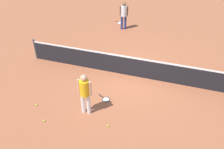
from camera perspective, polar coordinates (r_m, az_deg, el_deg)
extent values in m
plane|color=#9E5638|center=(10.68, 5.11, -0.32)|extent=(40.00, 40.00, 0.00)
cylinder|color=#4C4C51|center=(12.25, -18.21, 5.92)|extent=(0.09, 0.09, 1.07)
cube|color=black|center=(10.42, 5.24, 1.72)|extent=(10.00, 0.02, 0.91)
cube|color=white|center=(10.16, 5.39, 3.99)|extent=(10.00, 0.04, 0.06)
cylinder|color=white|center=(8.64, -7.07, -6.93)|extent=(0.14, 0.14, 0.85)
cylinder|color=white|center=(8.57, -5.72, -7.25)|extent=(0.14, 0.14, 0.85)
cylinder|color=yellow|center=(8.13, -6.73, -3.26)|extent=(0.34, 0.34, 0.62)
cylinder|color=tan|center=(8.19, -8.13, -2.86)|extent=(0.09, 0.09, 0.58)
cylinder|color=tan|center=(8.05, -5.33, -3.45)|extent=(0.09, 0.09, 0.58)
sphere|color=tan|center=(7.87, -6.94, -0.85)|extent=(0.23, 0.23, 0.23)
cylinder|color=navy|center=(14.93, 3.26, 12.54)|extent=(0.18, 0.18, 0.85)
cylinder|color=navy|center=(14.92, 2.40, 12.55)|extent=(0.18, 0.18, 0.85)
cylinder|color=white|center=(14.66, 2.92, 15.19)|extent=(0.43, 0.43, 0.62)
cylinder|color=brown|center=(14.66, 3.79, 15.25)|extent=(0.11, 0.11, 0.58)
cylinder|color=brown|center=(14.64, 2.05, 15.27)|extent=(0.11, 0.11, 0.58)
sphere|color=brown|center=(14.51, 2.97, 16.77)|extent=(0.29, 0.29, 0.23)
torus|color=black|center=(9.35, -1.48, -6.10)|extent=(0.43, 0.43, 0.02)
cylinder|color=silver|center=(9.35, -1.48, -6.10)|extent=(0.36, 0.36, 0.00)
cylinder|color=black|center=(9.51, -2.64, -5.25)|extent=(0.26, 0.16, 0.03)
torus|color=white|center=(15.92, 1.97, 12.46)|extent=(0.43, 0.43, 0.02)
cylinder|color=silver|center=(15.92, 1.97, 12.46)|extent=(0.36, 0.36, 0.00)
cylinder|color=black|center=(16.11, 1.25, 12.77)|extent=(0.26, 0.17, 0.03)
sphere|color=#C6E033|center=(8.84, -16.18, -10.73)|extent=(0.07, 0.07, 0.07)
sphere|color=#C6E033|center=(8.34, -0.99, -12.36)|extent=(0.07, 0.07, 0.07)
sphere|color=#C6E033|center=(9.53, -17.91, -7.10)|extent=(0.07, 0.07, 0.07)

